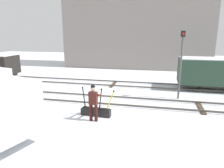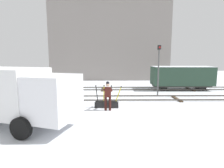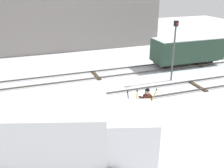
{
  "view_description": "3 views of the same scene",
  "coord_description": "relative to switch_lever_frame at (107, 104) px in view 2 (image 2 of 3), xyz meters",
  "views": [
    {
      "loc": [
        3.43,
        -11.58,
        4.04
      ],
      "look_at": [
        0.59,
        1.14,
        0.84
      ],
      "focal_mm": 33.23,
      "sensor_mm": 36.0,
      "label": 1
    },
    {
      "loc": [
        0.73,
        -13.54,
        3.18
      ],
      "look_at": [
        0.91,
        2.38,
        0.85
      ],
      "focal_mm": 29.06,
      "sensor_mm": 36.0,
      "label": 2
    },
    {
      "loc": [
        -4.94,
        -13.24,
        6.74
      ],
      "look_at": [
        -0.09,
        0.44,
        0.82
      ],
      "focal_mm": 41.53,
      "sensor_mm": 36.0,
      "label": 3
    }
  ],
  "objects": [
    {
      "name": "track_main_line",
      "position": [
        -0.51,
        2.21,
        -0.14
      ],
      "size": [
        44.0,
        1.94,
        0.18
      ],
      "color": "#4C4742",
      "rests_on": "ground_plane"
    },
    {
      "name": "switch_lever_frame",
      "position": [
        0.0,
        0.0,
        0.0
      ],
      "size": [
        1.74,
        0.45,
        1.45
      ],
      "rotation": [
        0.0,
        0.0,
        -0.06
      ],
      "color": "black",
      "rests_on": "ground_plane"
    },
    {
      "name": "apartment_building",
      "position": [
        0.21,
        16.6,
        5.52
      ],
      "size": [
        17.1,
        5.69,
        11.52
      ],
      "color": "gray",
      "rests_on": "ground_plane"
    },
    {
      "name": "ground_plane",
      "position": [
        -0.51,
        2.21,
        -0.25
      ],
      "size": [
        60.0,
        60.0,
        0.0
      ],
      "primitive_type": "plane",
      "color": "silver"
    },
    {
      "name": "delivery_truck",
      "position": [
        -4.32,
        -3.04,
        1.31
      ],
      "size": [
        6.47,
        3.91,
        2.7
      ],
      "rotation": [
        0.0,
        0.0,
        -0.31
      ],
      "color": "silver",
      "rests_on": "ground_plane"
    },
    {
      "name": "rail_worker",
      "position": [
        0.08,
        -0.63,
        0.75
      ],
      "size": [
        0.56,
        0.69,
        1.78
      ],
      "rotation": [
        0.0,
        0.0,
        -0.06
      ],
      "color": "#351511",
      "rests_on": "ground_plane"
    },
    {
      "name": "freight_car_near_switch",
      "position": [
        7.33,
        6.47,
        1.09
      ],
      "size": [
        5.85,
        2.15,
        2.33
      ],
      "rotation": [
        0.0,
        0.0,
        -0.01
      ],
      "color": "#2D2B28",
      "rests_on": "ground_plane"
    },
    {
      "name": "track_siding_near",
      "position": [
        -0.51,
        6.47,
        -0.14
      ],
      "size": [
        44.0,
        1.94,
        0.18
      ],
      "color": "#4C4742",
      "rests_on": "ground_plane"
    },
    {
      "name": "perched_bird_roof_left",
      "position": [
        7.22,
        18.06,
        11.33
      ],
      "size": [
        0.26,
        0.26,
        0.13
      ],
      "rotation": [
        0.0,
        0.0,
        2.38
      ],
      "color": "#333338",
      "rests_on": "apartment_building"
    },
    {
      "name": "signal_post",
      "position": [
        4.28,
        3.81,
        2.29
      ],
      "size": [
        0.24,
        0.32,
        4.19
      ],
      "color": "#4C4C4C",
      "rests_on": "ground_plane"
    }
  ]
}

